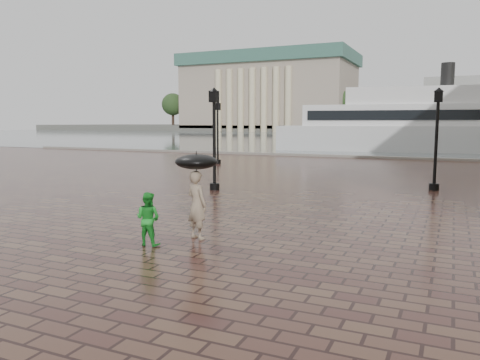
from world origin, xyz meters
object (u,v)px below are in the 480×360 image
(child_pedestrian, at_px, (148,219))
(ferry_near, at_px, (411,125))
(adult_pedestrian, at_px, (197,205))
(street_lamps, at_px, (277,135))

(child_pedestrian, xyz_separation_m, ferry_near, (2.64, 42.94, 2.04))
(adult_pedestrian, distance_m, child_pedestrian, 1.34)
(street_lamps, bearing_deg, adult_pedestrian, -78.60)
(child_pedestrian, bearing_deg, adult_pedestrian, -128.03)
(street_lamps, bearing_deg, ferry_near, 80.87)
(child_pedestrian, relative_size, ferry_near, 0.05)
(adult_pedestrian, relative_size, child_pedestrian, 1.35)
(adult_pedestrian, xyz_separation_m, child_pedestrian, (-0.77, -1.07, -0.23))
(child_pedestrian, height_order, ferry_near, ferry_near)
(street_lamps, xyz_separation_m, ferry_near, (4.57, 28.47, 0.38))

